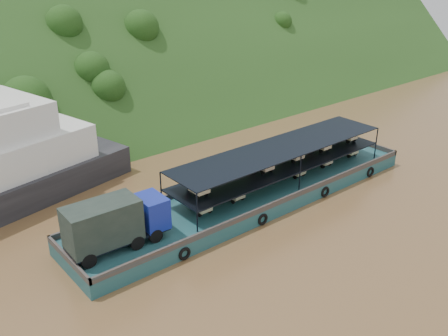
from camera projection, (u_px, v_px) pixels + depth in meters
ground at (262, 205)px, 45.08m from camera, size 160.00×160.00×0.00m
hillside at (86, 112)px, 70.43m from camera, size 140.00×39.60×39.60m
cargo_barge at (238, 196)px, 43.89m from camera, size 35.00×7.18×5.03m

